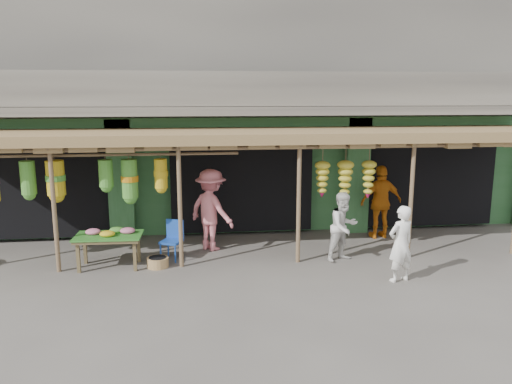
{
  "coord_description": "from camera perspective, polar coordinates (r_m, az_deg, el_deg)",
  "views": [
    {
      "loc": [
        -1.14,
        -10.36,
        3.6
      ],
      "look_at": [
        0.23,
        1.0,
        1.33
      ],
      "focal_mm": 35.0,
      "sensor_mm": 36.0,
      "label": 1
    }
  ],
  "objects": [
    {
      "name": "blue_chair",
      "position": [
        11.18,
        -9.48,
        -5.15
      ],
      "size": [
        0.55,
        0.55,
        0.86
      ],
      "rotation": [
        0.0,
        0.0,
        -0.43
      ],
      "color": "#1943A2",
      "rests_on": "ground"
    },
    {
      "name": "person_front",
      "position": [
        10.05,
        16.21,
        -5.71
      ],
      "size": [
        0.63,
        0.51,
        1.51
      ],
      "primitive_type": "imported",
      "rotation": [
        0.0,
        0.0,
        3.45
      ],
      "color": "white",
      "rests_on": "ground"
    },
    {
      "name": "ground",
      "position": [
        11.03,
        -0.57,
        -7.85
      ],
      "size": [
        80.0,
        80.0,
        0.0
      ],
      "primitive_type": "plane",
      "color": "#514C47",
      "rests_on": "ground"
    },
    {
      "name": "person_right",
      "position": [
        11.0,
        9.98,
        -3.93
      ],
      "size": [
        0.92,
        0.84,
        1.52
      ],
      "primitive_type": "imported",
      "rotation": [
        0.0,
        0.0,
        0.46
      ],
      "color": "silver",
      "rests_on": "ground"
    },
    {
      "name": "person_vendor",
      "position": [
        12.91,
        14.1,
        -1.11
      ],
      "size": [
        1.13,
        0.56,
        1.85
      ],
      "primitive_type": "imported",
      "rotation": [
        0.0,
        0.0,
        3.25
      ],
      "color": "#C76912",
      "rests_on": "ground"
    },
    {
      "name": "awning",
      "position": [
        11.25,
        -1.98,
        5.97
      ],
      "size": [
        14.0,
        2.7,
        2.79
      ],
      "color": "brown",
      "rests_on": "ground"
    },
    {
      "name": "person_shopper",
      "position": [
        11.61,
        -5.15,
        -2.04
      ],
      "size": [
        1.37,
        1.37,
        1.9
      ],
      "primitive_type": "imported",
      "rotation": [
        0.0,
        0.0,
        2.36
      ],
      "color": "#DE757F",
      "rests_on": "ground"
    },
    {
      "name": "building",
      "position": [
        15.28,
        -2.64,
        10.32
      ],
      "size": [
        16.4,
        6.8,
        7.0
      ],
      "color": "gray",
      "rests_on": "ground"
    },
    {
      "name": "flower_table",
      "position": [
        10.9,
        -16.41,
        -4.91
      ],
      "size": [
        1.39,
        0.84,
        0.82
      ],
      "rotation": [
        0.0,
        0.0,
        -0.03
      ],
      "color": "brown",
      "rests_on": "ground"
    },
    {
      "name": "basket_right",
      "position": [
        10.82,
        -11.16,
        -7.88
      ],
      "size": [
        0.54,
        0.54,
        0.21
      ],
      "primitive_type": "cylinder",
      "rotation": [
        0.0,
        0.0,
        0.21
      ],
      "color": "olive",
      "rests_on": "ground"
    }
  ]
}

